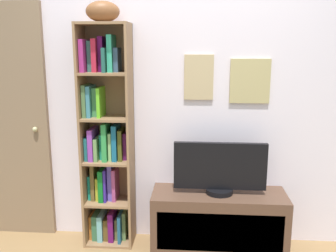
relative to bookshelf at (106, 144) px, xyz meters
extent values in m
cube|color=silver|center=(0.58, 0.14, 0.37)|extent=(4.80, 0.06, 2.48)
cube|color=tan|center=(0.76, 0.10, 0.55)|extent=(0.24, 0.02, 0.36)
cube|color=#AC8384|center=(0.76, 0.09, 0.55)|extent=(0.19, 0.01, 0.31)
cube|color=tan|center=(1.18, 0.10, 0.52)|extent=(0.32, 0.02, 0.36)
cube|color=#BFB398|center=(1.18, 0.09, 0.52)|extent=(0.27, 0.01, 0.31)
cube|color=#8E6A48|center=(-0.17, -0.03, 0.05)|extent=(0.02, 0.27, 1.85)
cube|color=#8E6A48|center=(0.22, -0.03, 0.05)|extent=(0.02, 0.27, 1.85)
cube|color=#8E6A48|center=(0.02, 0.10, 0.05)|extent=(0.41, 0.01, 1.85)
cube|color=#8E6A48|center=(0.02, -0.03, -0.86)|extent=(0.37, 0.26, 0.02)
cube|color=#8E6A48|center=(0.02, -0.03, -0.50)|extent=(0.37, 0.26, 0.02)
cube|color=#8E6A48|center=(0.02, -0.03, -0.14)|extent=(0.37, 0.26, 0.02)
cube|color=#8E6A48|center=(0.02, -0.03, 0.23)|extent=(0.37, 0.26, 0.02)
cube|color=#8E6A48|center=(0.02, -0.03, 0.59)|extent=(0.37, 0.26, 0.02)
cube|color=#8E6A48|center=(0.02, -0.03, 0.97)|extent=(0.37, 0.26, 0.02)
cube|color=#BB6C2A|center=(-0.14, 0.01, -0.74)|extent=(0.03, 0.17, 0.21)
cube|color=#386F4B|center=(-0.11, 0.00, -0.74)|extent=(0.04, 0.19, 0.22)
cube|color=#6CB2B8|center=(-0.06, -0.01, -0.73)|extent=(0.04, 0.21, 0.23)
cube|color=brown|center=(-0.01, 0.01, -0.75)|extent=(0.04, 0.18, 0.19)
cube|color=#5A1156|center=(0.04, 0.00, -0.72)|extent=(0.04, 0.20, 0.26)
cube|color=olive|center=(0.08, 0.01, -0.75)|extent=(0.03, 0.17, 0.19)
cube|color=navy|center=(0.11, -0.01, -0.73)|extent=(0.03, 0.22, 0.25)
cube|color=#658952|center=(0.14, 0.02, -0.72)|extent=(0.03, 0.16, 0.25)
cube|color=#188F7C|center=(-0.15, 0.02, -0.38)|extent=(0.02, 0.15, 0.21)
cube|color=brown|center=(-0.11, 0.01, -0.33)|extent=(0.03, 0.17, 0.31)
cube|color=gold|center=(-0.08, 0.01, -0.39)|extent=(0.02, 0.17, 0.20)
cube|color=#106E24|center=(-0.04, 0.00, -0.35)|extent=(0.04, 0.20, 0.27)
cube|color=#342390|center=(0.00, 0.00, -0.35)|extent=(0.02, 0.20, 0.28)
cube|color=#6855C4|center=(0.03, 0.02, -0.33)|extent=(0.04, 0.16, 0.31)
cube|color=#9C417B|center=(0.07, 0.01, -0.35)|extent=(0.03, 0.18, 0.28)
cube|color=#1E6770|center=(-0.14, 0.00, -0.03)|extent=(0.03, 0.20, 0.19)
cube|color=purple|center=(-0.10, -0.01, 0.01)|extent=(0.04, 0.22, 0.26)
cube|color=#649254|center=(-0.06, -0.01, -0.03)|extent=(0.03, 0.22, 0.19)
cube|color=teal|center=(-0.03, 0.02, -0.02)|extent=(0.03, 0.16, 0.21)
cube|color=green|center=(0.01, -0.01, 0.03)|extent=(0.04, 0.22, 0.31)
cube|color=#8EC578|center=(0.05, 0.00, -0.01)|extent=(0.02, 0.19, 0.23)
cube|color=#175F83|center=(0.09, 0.00, 0.02)|extent=(0.04, 0.20, 0.30)
cube|color=#4A511A|center=(0.13, 0.00, 0.00)|extent=(0.03, 0.19, 0.26)
cube|color=#581751|center=(0.17, 0.02, -0.01)|extent=(0.03, 0.15, 0.22)
cube|color=#4E7646|center=(-0.14, -0.01, 0.37)|extent=(0.03, 0.21, 0.26)
cube|color=teal|center=(-0.11, 0.00, 0.36)|extent=(0.03, 0.20, 0.25)
cube|color=#499056|center=(-0.07, 0.02, 0.35)|extent=(0.04, 0.15, 0.23)
cube|color=#61C725|center=(-0.03, 0.00, 0.36)|extent=(0.03, 0.20, 0.24)
cube|color=#9C2875|center=(-0.14, -0.01, 0.72)|extent=(0.04, 0.22, 0.25)
cube|color=#356D62|center=(-0.09, 0.02, 0.72)|extent=(0.04, 0.15, 0.24)
cube|color=#BA2139|center=(-0.05, 0.01, 0.73)|extent=(0.04, 0.18, 0.26)
cube|color=#550E4C|center=(-0.01, 0.02, 0.74)|extent=(0.04, 0.15, 0.28)
cube|color=#1E5149|center=(0.03, -0.01, 0.69)|extent=(0.03, 0.22, 0.19)
cube|color=#34B089|center=(0.07, 0.01, 0.74)|extent=(0.04, 0.18, 0.29)
cube|color=#395571|center=(0.11, 0.02, 0.69)|extent=(0.04, 0.16, 0.19)
ellipsoid|color=brown|center=(0.02, -0.03, 1.06)|extent=(0.29, 0.23, 0.16)
cube|color=brown|center=(0.95, -0.09, -0.62)|extent=(1.09, 0.40, 0.50)
cube|color=#3B281E|center=(0.95, -0.28, -0.62)|extent=(0.98, 0.01, 0.32)
cylinder|color=black|center=(0.95, -0.09, -0.35)|extent=(0.22, 0.22, 0.04)
cube|color=black|center=(0.95, -0.09, -0.14)|extent=(0.74, 0.04, 0.38)
cube|color=#252A42|center=(0.95, -0.10, -0.14)|extent=(0.70, 0.01, 0.34)
cube|color=#82694F|center=(-0.94, 0.08, 0.15)|extent=(0.85, 0.04, 2.03)
cube|color=brown|center=(-0.94, 0.07, -0.30)|extent=(0.55, 0.01, 0.73)
sphere|color=tan|center=(-0.62, 0.04, 0.11)|extent=(0.04, 0.04, 0.04)
camera|label=1|loc=(0.75, -2.94, 0.80)|focal=39.63mm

